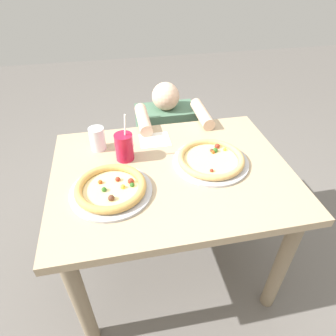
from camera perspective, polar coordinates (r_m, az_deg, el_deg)
ground_plane at (r=1.93m, az=0.58°, el=-18.00°), size 8.00×8.00×0.00m
dining_table at (r=1.45m, az=0.73°, el=-4.10°), size 1.11×0.85×0.75m
pizza_near at (r=1.27m, az=-11.05°, el=-3.94°), size 0.35×0.35×0.05m
pizza_far at (r=1.42m, az=8.35°, el=1.65°), size 0.36×0.36×0.04m
drink_cup_colored at (r=1.42m, az=-8.52°, el=4.10°), size 0.09×0.09×0.24m
water_cup_clear at (r=1.52m, az=-13.59°, el=5.60°), size 0.08×0.08×0.12m
paper_napkin at (r=1.58m, az=-2.59°, el=5.48°), size 0.16×0.15×0.00m
diner_seated at (r=2.12m, az=-0.36°, el=3.64°), size 0.42×0.53×0.90m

